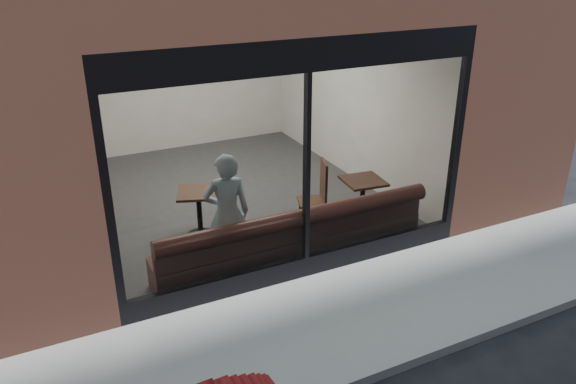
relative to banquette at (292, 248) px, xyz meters
name	(u,v)px	position (x,y,z in m)	size (l,w,h in m)	color
ground	(394,367)	(0.00, -2.45, -0.23)	(120.00, 120.00, 0.00)	black
sidewalk_near	(345,316)	(0.00, -1.45, -0.22)	(40.00, 2.00, 0.01)	gray
kerb_near	(397,366)	(0.00, -2.50, -0.17)	(40.00, 0.10, 0.12)	gray
host_building_pier_right	(328,61)	(3.75, 5.55, 1.38)	(2.50, 12.00, 3.20)	brown
host_building_backfill	(143,54)	(0.00, 8.55, 1.38)	(5.00, 6.00, 3.20)	brown
cafe_floor	(229,195)	(0.00, 2.55, -0.21)	(6.00, 6.00, 0.00)	#2D2D30
cafe_ceiling	(220,12)	(0.00, 2.55, 2.97)	(6.00, 6.00, 0.00)	white
cafe_wall_back	(176,76)	(0.00, 5.54, 1.37)	(5.00, 5.00, 0.00)	beige
cafe_wall_left	(70,130)	(-2.49, 2.55, 1.37)	(6.00, 6.00, 0.00)	beige
cafe_wall_right	(350,94)	(2.49, 2.55, 1.37)	(6.00, 6.00, 0.00)	beige
storefront_kick	(305,266)	(0.00, -0.40, -0.08)	(5.00, 0.10, 0.30)	black
storefront_header	(308,55)	(0.00, -0.40, 2.77)	(5.00, 0.10, 0.40)	black
storefront_mullion	(307,171)	(0.00, -0.40, 1.32)	(0.06, 0.10, 2.50)	black
storefront_glass	(308,171)	(0.00, -0.43, 1.33)	(4.80, 4.80, 0.00)	white
banquette	(292,248)	(0.00, 0.00, 0.00)	(4.00, 0.55, 0.45)	#3A1A15
person	(227,214)	(-0.87, 0.23, 0.63)	(0.62, 0.41, 1.71)	#91AFC1
cafe_table_left	(198,192)	(-0.92, 1.34, 0.52)	(0.62, 0.62, 0.04)	black
cafe_table_right	(363,181)	(1.57, 0.61, 0.52)	(0.62, 0.62, 0.04)	black
cafe_chair_right	(312,202)	(0.99, 1.23, 0.01)	(0.46, 0.46, 0.04)	black
wall_poster	(73,138)	(-2.45, 2.72, 1.19)	(0.02, 0.63, 0.84)	white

